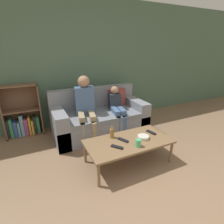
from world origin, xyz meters
The scene contains 13 objects.
ground_plane centered at (0.00, 0.00, 0.00)m, with size 22.00×22.00×0.00m, color #84664C.
wall_back centered at (0.00, 2.76, 1.30)m, with size 12.00×0.06×2.60m.
couch centered at (0.11, 2.07, 0.29)m, with size 1.81×0.91×0.87m.
bookshelf centered at (-1.28, 2.60, 0.38)m, with size 0.67×0.28×1.01m.
coffee_table centered at (0.11, 0.94, 0.34)m, with size 1.25×0.63×0.37m.
person_adult centered at (-0.20, 1.99, 0.68)m, with size 0.43×0.67×1.17m.
person_child centered at (0.42, 1.92, 0.53)m, with size 0.32×0.65×0.92m.
cup_near centered at (0.15, 0.75, 0.42)m, with size 0.08×0.08×0.10m.
tv_remote_0 centered at (-0.13, 0.84, 0.38)m, with size 0.14×0.16×0.02m.
tv_remote_1 centered at (0.56, 0.99, 0.38)m, with size 0.08×0.18×0.02m.
tv_remote_2 centered at (0.04, 0.97, 0.38)m, with size 0.11×0.17×0.02m.
snack_bowl centered at (0.34, 0.90, 0.39)m, with size 0.17×0.17×0.05m.
bottle centered at (-0.07, 1.12, 0.45)m, with size 0.06×0.06×0.18m.
Camera 1 is at (-1.07, -0.97, 1.66)m, focal length 28.00 mm.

